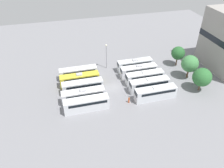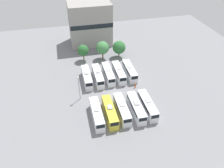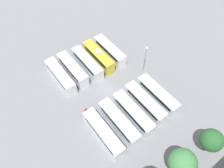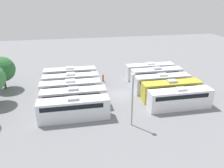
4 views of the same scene
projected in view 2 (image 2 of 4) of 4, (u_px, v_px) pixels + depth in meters
ground_plane at (115, 95)px, 66.29m from camera, size 115.85×115.85×0.00m
bus_0 at (97, 114)px, 57.22m from camera, size 2.46×10.65×3.65m
bus_1 at (110, 112)px, 57.81m from camera, size 2.46×10.65×3.65m
bus_2 at (122, 109)px, 58.68m from camera, size 2.46×10.65×3.65m
bus_3 at (136, 108)px, 59.07m from camera, size 2.46×10.65×3.65m
bus_4 at (147, 105)px, 59.85m from camera, size 2.46×10.65×3.65m
bus_5 at (87, 77)px, 70.55m from camera, size 2.46×10.65×3.65m
bus_6 at (98, 76)px, 71.14m from camera, size 2.46×10.65×3.65m
bus_7 at (108, 74)px, 72.13m from camera, size 2.46×10.65×3.65m
bus_8 at (119, 72)px, 72.71m from camera, size 2.46×10.65×3.65m
bus_9 at (130, 71)px, 73.49m from camera, size 2.46×10.65×3.65m
worker_person at (135, 85)px, 68.67m from camera, size 0.36×0.36×1.67m
light_pole at (79, 84)px, 61.51m from camera, size 0.60×0.60×8.01m
tree_0 at (83, 50)px, 79.85m from camera, size 4.13×4.13×6.32m
tree_1 at (103, 48)px, 80.68m from camera, size 4.80×4.80×7.01m
tree_2 at (119, 47)px, 82.03m from camera, size 4.91×4.91×6.56m
depot_building at (90, 23)px, 89.42m from camera, size 16.72×12.28×17.11m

